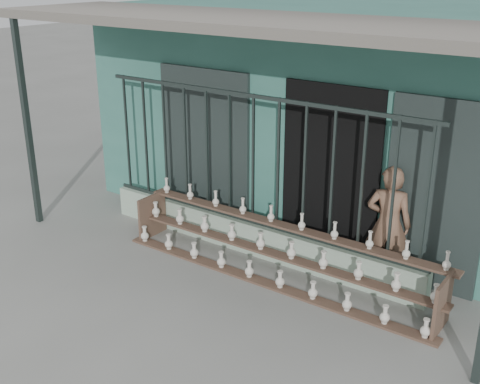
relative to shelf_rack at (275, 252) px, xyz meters
The scene contains 6 objects.
ground 1.14m from the shelf_rack, 125.35° to the right, with size 60.00×60.00×0.00m, color slate.
workshop_building 3.63m from the shelf_rack, 100.58° to the left, with size 7.40×6.60×3.21m.
parapet_wall 0.76m from the shelf_rack, 146.70° to the left, with size 5.00×0.20×0.45m, color #98B199.
security_fence 1.25m from the shelf_rack, 146.70° to the left, with size 5.00×0.04×1.80m.
shelf_rack is the anchor object (origin of this frame).
elderly_woman 1.46m from the shelf_rack, 32.38° to the left, with size 0.56×0.37×1.54m, color brown.
Camera 1 is at (4.27, -5.00, 3.82)m, focal length 45.00 mm.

